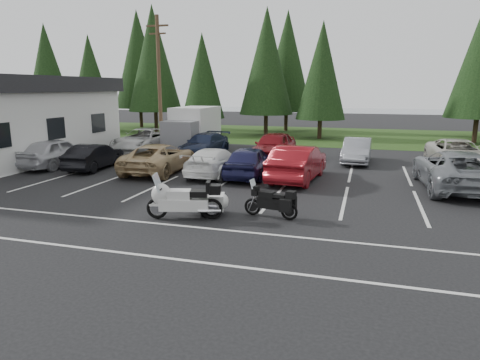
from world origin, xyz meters
name	(u,v)px	position (x,y,z in m)	size (l,w,h in m)	color
ground	(257,202)	(0.00, 0.00, 0.00)	(120.00, 120.00, 0.00)	black
grass_strip	(322,136)	(0.00, 24.00, 0.01)	(80.00, 16.00, 0.01)	#1F3A12
lake_water	(369,116)	(4.00, 55.00, 0.00)	(70.00, 50.00, 0.02)	slate
utility_pole	(159,81)	(-10.00, 12.00, 4.70)	(1.60, 0.26, 9.00)	#473321
box_truck	(190,129)	(-8.00, 12.50, 1.45)	(2.40, 5.60, 2.90)	silver
stall_markings	(268,190)	(0.00, 2.00, 0.00)	(32.00, 16.00, 0.01)	silver
conifer_0	(47,68)	(-28.00, 22.50, 6.23)	(4.58, 4.58, 10.66)	#332316
conifer_1	(90,76)	(-22.00, 21.20, 5.39)	(3.96, 3.96, 9.22)	#332316
conifer_2	(154,59)	(-16.00, 22.80, 6.95)	(5.10, 5.10, 11.89)	#332316
conifer_3	(203,76)	(-10.50, 21.40, 5.27)	(3.87, 3.87, 9.02)	#332316
conifer_4	(267,61)	(-5.00, 22.90, 6.53)	(4.80, 4.80, 11.17)	#332316
conifer_5	(322,71)	(0.00, 21.60, 5.63)	(4.14, 4.14, 9.63)	#332316
conifer_back_a	(138,60)	(-20.00, 27.00, 7.19)	(5.28, 5.28, 12.30)	#332316
conifer_back_b	(287,61)	(-4.00, 27.50, 6.77)	(4.97, 4.97, 11.58)	#332316
car_near_0	(56,152)	(-12.36, 4.09, 0.79)	(1.87, 4.66, 1.59)	silver
car_near_1	(94,156)	(-9.96, 4.06, 0.68)	(1.43, 4.10, 1.35)	black
car_near_2	(159,158)	(-6.26, 4.30, 0.73)	(2.43, 5.28, 1.47)	tan
car_near_3	(215,162)	(-3.27, 4.37, 0.67)	(1.89, 4.64, 1.35)	white
car_near_4	(250,161)	(-1.49, 4.41, 0.76)	(1.79, 4.46, 1.52)	#1C1C46
car_near_5	(298,163)	(0.85, 4.32, 0.83)	(1.75, 5.03, 1.66)	maroon
car_near_6	(456,170)	(7.57, 4.44, 0.83)	(2.76, 5.99, 1.66)	slate
car_far_0	(144,141)	(-10.38, 10.19, 0.80)	(2.65, 5.75, 1.60)	#BDBCBA
car_far_1	(204,144)	(-6.07, 10.17, 0.70)	(1.95, 4.79, 1.39)	#161F38
car_far_2	(274,146)	(-1.43, 9.65, 0.83)	(1.96, 4.88, 1.66)	maroon
car_far_3	(357,151)	(3.38, 10.10, 0.70)	(1.48, 4.25, 1.40)	gray
car_far_4	(457,153)	(8.66, 10.29, 0.74)	(2.45, 5.32, 1.48)	beige
touring_motorcycle	(184,196)	(-1.75, -2.78, 0.77)	(2.78, 0.85, 1.54)	silver
cargo_trailer	(209,204)	(-1.18, -2.03, 0.36)	(1.54, 0.87, 0.71)	silver
adventure_motorcycle	(271,199)	(0.93, -1.83, 0.64)	(2.10, 0.73, 1.28)	black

